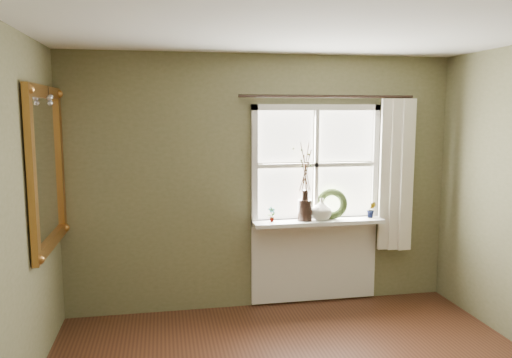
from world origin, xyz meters
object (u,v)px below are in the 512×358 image
Objects in this scene: dark_jug at (305,210)px; gilt_mirror at (47,168)px; wreath at (332,207)px; cream_vase at (321,209)px.

gilt_mirror is at bearing -169.42° from dark_jug.
dark_jug is at bearing -151.25° from wreath.
cream_vase is 0.70× the size of wreath.
cream_vase is 0.13m from wreath.
dark_jug is 2.47m from gilt_mirror.
gilt_mirror reaches higher than wreath.
wreath is 2.76m from gilt_mirror.
cream_vase is at bearing 9.86° from gilt_mirror.
cream_vase is at bearing -141.08° from wreath.
wreath is at bearing 7.53° from dark_jug.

